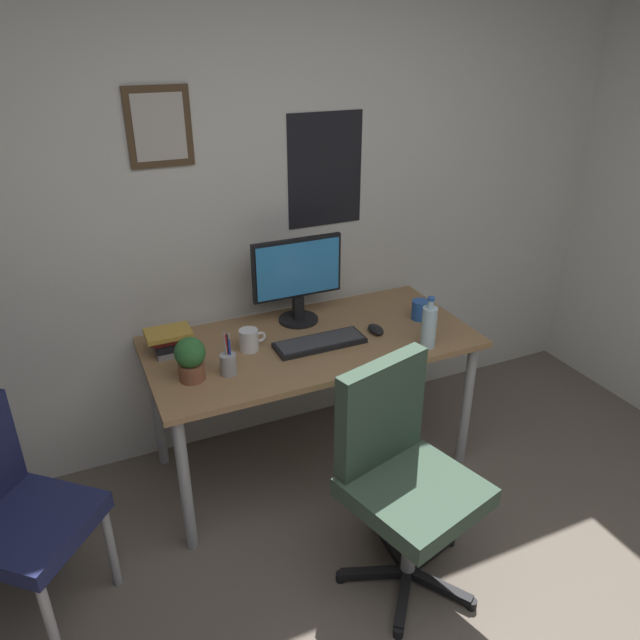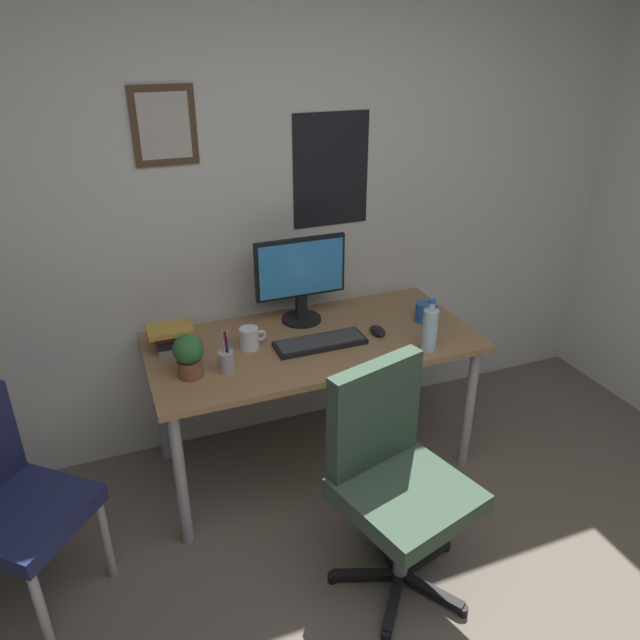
% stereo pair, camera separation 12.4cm
% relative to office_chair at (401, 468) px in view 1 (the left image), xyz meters
% --- Properties ---
extents(wall_back, '(4.40, 0.10, 2.60)m').
position_rel_office_chair_xyz_m(wall_back, '(-0.17, 1.23, 0.77)').
color(wall_back, silver).
rests_on(wall_back, ground_plane).
extents(desk, '(1.55, 0.75, 0.73)m').
position_rel_office_chair_xyz_m(desk, '(-0.04, 0.77, 0.12)').
color(desk, '#936D47').
rests_on(desk, ground_plane).
extents(office_chair, '(0.58, 0.59, 0.95)m').
position_rel_office_chair_xyz_m(office_chair, '(0.00, 0.00, 0.00)').
color(office_chair, '#334738').
rests_on(office_chair, ground_plane).
extents(side_chair, '(0.59, 0.59, 0.88)m').
position_rel_office_chair_xyz_m(side_chair, '(-1.39, 0.41, -0.03)').
color(side_chair, '#1E234C').
rests_on(side_chair, ground_plane).
extents(monitor, '(0.46, 0.20, 0.43)m').
position_rel_office_chair_xyz_m(monitor, '(-0.02, 0.99, 0.44)').
color(monitor, black).
rests_on(monitor, desk).
extents(keyboard, '(0.43, 0.15, 0.03)m').
position_rel_office_chair_xyz_m(keyboard, '(-0.03, 0.71, 0.21)').
color(keyboard, black).
rests_on(keyboard, desk).
extents(computer_mouse, '(0.06, 0.11, 0.04)m').
position_rel_office_chair_xyz_m(computer_mouse, '(0.27, 0.71, 0.22)').
color(computer_mouse, black).
rests_on(computer_mouse, desk).
extents(water_bottle, '(0.07, 0.07, 0.25)m').
position_rel_office_chair_xyz_m(water_bottle, '(0.43, 0.49, 0.31)').
color(water_bottle, silver).
rests_on(water_bottle, desk).
extents(coffee_mug_near, '(0.13, 0.09, 0.10)m').
position_rel_office_chair_xyz_m(coffee_mug_near, '(0.56, 0.76, 0.25)').
color(coffee_mug_near, '#2659B2').
rests_on(coffee_mug_near, desk).
extents(coffee_mug_far, '(0.13, 0.09, 0.10)m').
position_rel_office_chair_xyz_m(coffee_mug_far, '(-0.34, 0.80, 0.25)').
color(coffee_mug_far, white).
rests_on(coffee_mug_far, desk).
extents(potted_plant, '(0.13, 0.13, 0.20)m').
position_rel_office_chair_xyz_m(potted_plant, '(-0.64, 0.66, 0.30)').
color(potted_plant, brown).
rests_on(potted_plant, desk).
extents(pen_cup, '(0.07, 0.07, 0.20)m').
position_rel_office_chair_xyz_m(pen_cup, '(-0.49, 0.63, 0.25)').
color(pen_cup, '#9EA0A5').
rests_on(pen_cup, desk).
extents(book_stack_left, '(0.20, 0.17, 0.11)m').
position_rel_office_chair_xyz_m(book_stack_left, '(-0.67, 0.94, 0.26)').
color(book_stack_left, gray).
rests_on(book_stack_left, desk).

